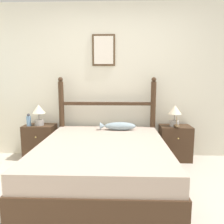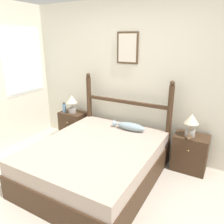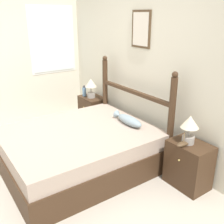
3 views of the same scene
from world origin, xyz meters
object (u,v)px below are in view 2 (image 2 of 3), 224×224
object	(u,v)px
nightstand_left	(74,126)
nightstand_right	(190,153)
bed	(97,161)
model_boat	(189,137)
bottle	(64,108)
table_lamp_right	(191,122)
table_lamp_left	(72,102)
fish_pillow	(129,126)

from	to	relation	value
nightstand_left	nightstand_right	xyz separation A→B (m)	(2.24, 0.00, 0.00)
nightstand_left	nightstand_right	size ratio (longest dim) A/B	1.00
bed	nightstand_left	size ratio (longest dim) A/B	3.40
model_boat	bottle	bearing A→B (deg)	179.29
nightstand_left	nightstand_right	bearing A→B (deg)	0.00
bottle	nightstand_right	bearing A→B (deg)	1.97
model_boat	bed	bearing A→B (deg)	-145.11
nightstand_left	table_lamp_right	bearing A→B (deg)	-0.57
bed	nightstand_left	xyz separation A→B (m)	(-1.12, 0.88, 0.02)
table_lamp_left	fish_pillow	bearing A→B (deg)	-7.43
bed	fish_pillow	distance (m)	0.78
nightstand_right	bottle	distance (m)	2.41
table_lamp_left	fish_pillow	size ratio (longest dim) A/B	0.62
bed	nightstand_right	distance (m)	1.42
bottle	fish_pillow	world-z (taller)	bottle
model_boat	fish_pillow	bearing A→B (deg)	-174.63
nightstand_left	fish_pillow	world-z (taller)	fish_pillow
nightstand_left	bottle	distance (m)	0.41
table_lamp_left	table_lamp_right	distance (m)	2.20
table_lamp_right	bed	bearing A→B (deg)	-141.82
table_lamp_left	model_boat	bearing A→B (deg)	-2.17
table_lamp_right	bottle	size ratio (longest dim) A/B	1.70
table_lamp_left	table_lamp_right	xyz separation A→B (m)	(2.20, 0.01, 0.00)
nightstand_right	bottle	bearing A→B (deg)	-178.03
fish_pillow	bed	bearing A→B (deg)	-105.57
nightstand_right	bottle	xyz separation A→B (m)	(-2.38, -0.08, 0.37)
bottle	model_boat	distance (m)	2.36
table_lamp_right	nightstand_right	bearing A→B (deg)	35.43
table_lamp_right	fish_pillow	xyz separation A→B (m)	(-0.90, -0.17, -0.19)
nightstand_left	fish_pillow	distance (m)	1.36
nightstand_left	table_lamp_right	distance (m)	2.26
nightstand_left	model_boat	bearing A→B (deg)	-2.86
nightstand_left	bed	bearing A→B (deg)	-38.10
nightstand_right	fish_pillow	bearing A→B (deg)	-168.06
fish_pillow	table_lamp_right	bearing A→B (deg)	11.00
nightstand_left	nightstand_right	world-z (taller)	same
table_lamp_left	fish_pillow	distance (m)	1.32
fish_pillow	model_boat	bearing A→B (deg)	5.37
nightstand_right	table_lamp_left	bearing A→B (deg)	-179.30
bed	nightstand_right	xyz separation A→B (m)	(1.12, 0.88, 0.02)
nightstand_right	table_lamp_right	world-z (taller)	table_lamp_right
bed	table_lamp_left	world-z (taller)	table_lamp_left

